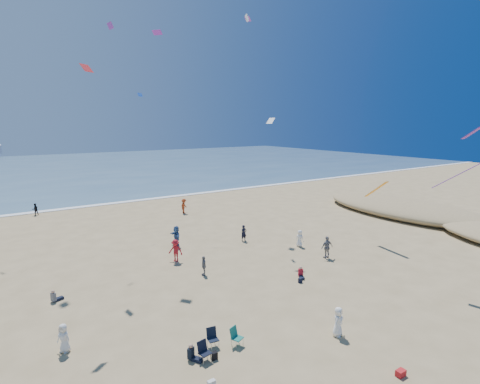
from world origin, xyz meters
TOP-DOWN VIEW (x-y plane):
  - ocean at (0.00, 95.00)m, footprint 220.00×100.00m
  - surf_line at (0.00, 45.00)m, footprint 220.00×1.20m
  - standing_flyers at (6.11, 14.36)m, footprint 31.64×51.18m
  - seated_group at (1.17, 5.69)m, footprint 16.98×21.00m
  - chair_cluster at (-0.72, 5.88)m, footprint 2.73×1.49m
  - black_backpack at (-1.24, 5.45)m, footprint 0.30×0.22m
  - cooler at (5.21, -0.38)m, footprint 0.45×0.30m
  - navy_bag at (8.45, 9.75)m, footprint 0.28×0.18m
  - kites_aloft at (9.68, 13.14)m, footprint 42.41×40.14m

SIDE VIEW (x-z plane):
  - ocean at x=0.00m, z-range 0.00..0.06m
  - surf_line at x=0.00m, z-range 0.00..0.08m
  - cooler at x=5.21m, z-range 0.00..0.30m
  - navy_bag at x=8.45m, z-range 0.00..0.34m
  - black_backpack at x=-1.24m, z-range 0.00..0.38m
  - seated_group at x=1.17m, z-range 0.00..0.84m
  - chair_cluster at x=-0.72m, z-range 0.00..1.00m
  - standing_flyers at x=6.11m, z-range -0.06..1.87m
  - kites_aloft at x=9.68m, z-range -0.37..30.58m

